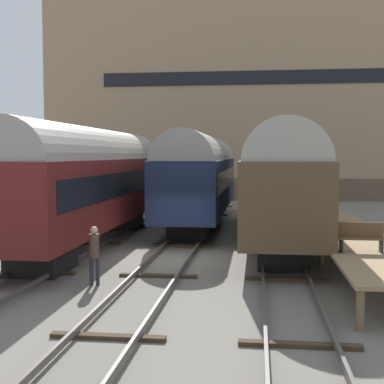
% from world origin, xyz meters
% --- Properties ---
extents(ground_plane, '(200.00, 200.00, 0.00)m').
position_xyz_m(ground_plane, '(0.00, 0.00, 0.00)').
color(ground_plane, '#6B665B').
extents(track_left, '(2.60, 60.00, 0.26)m').
position_xyz_m(track_left, '(-4.17, 0.00, 0.14)').
color(track_left, '#4C4742').
rests_on(track_left, ground).
extents(track_middle, '(2.60, 60.00, 0.26)m').
position_xyz_m(track_middle, '(0.00, 0.00, 0.14)').
color(track_middle, '#4C4742').
rests_on(track_middle, ground).
extents(track_right, '(2.60, 60.00, 0.26)m').
position_xyz_m(track_right, '(4.17, 0.00, 0.14)').
color(track_right, '#4C4742').
rests_on(track_right, ground).
extents(train_car_navy, '(3.07, 17.02, 5.23)m').
position_xyz_m(train_car_navy, '(0.00, 10.51, 2.96)').
color(train_car_navy, black).
rests_on(train_car_navy, ground).
extents(train_car_brown, '(3.09, 17.77, 5.30)m').
position_xyz_m(train_car_brown, '(4.17, 5.12, 3.01)').
color(train_car_brown, black).
rests_on(train_car_brown, ground).
extents(train_car_maroon, '(2.99, 17.28, 5.26)m').
position_xyz_m(train_car_maroon, '(-4.17, 2.96, 3.00)').
color(train_car_maroon, black).
rests_on(train_car_maroon, ground).
extents(station_platform, '(2.58, 15.53, 1.06)m').
position_xyz_m(station_platform, '(6.78, -0.11, 0.98)').
color(station_platform, '#8C704C').
rests_on(station_platform, ground).
extents(bench, '(1.40, 0.40, 0.91)m').
position_xyz_m(bench, '(6.44, -3.35, 1.55)').
color(bench, brown).
rests_on(bench, station_platform).
extents(person_worker, '(0.32, 0.32, 1.85)m').
position_xyz_m(person_worker, '(-1.77, -4.31, 1.12)').
color(person_worker, '#282833').
rests_on(person_worker, ground).
extents(warehouse_building, '(38.54, 11.01, 19.70)m').
position_xyz_m(warehouse_building, '(2.75, 33.14, 9.85)').
color(warehouse_building, brown).
rests_on(warehouse_building, ground).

